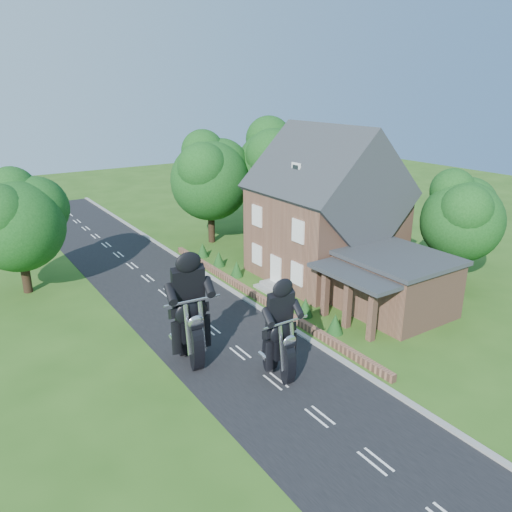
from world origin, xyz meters
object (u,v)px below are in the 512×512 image
garden_wall (257,296)px  motorcycle_lead (279,363)px  motorcycle_follow (191,347)px  annex (394,283)px  house (325,214)px

garden_wall → motorcycle_lead: bearing=-117.0°
garden_wall → motorcycle_follow: bearing=-146.4°
garden_wall → annex: (5.57, -5.80, 1.57)m
annex → motorcycle_lead: 9.79m
motorcycle_lead → house: bearing=-139.0°
house → motorcycle_lead: (-10.16, -8.78, -3.62)m
garden_wall → motorcycle_follow: (-6.69, -4.45, 0.64)m
annex → motorcycle_lead: annex is taller
motorcycle_follow → garden_wall: bearing=-141.2°
garden_wall → motorcycle_follow: motorcycle_follow is taller
annex → house: bearing=84.8°
house → motorcycle_lead: house is taller
garden_wall → motorcycle_lead: (-3.97, -7.78, 0.52)m
garden_wall → motorcycle_lead: 8.75m
house → motorcycle_follow: house is taller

